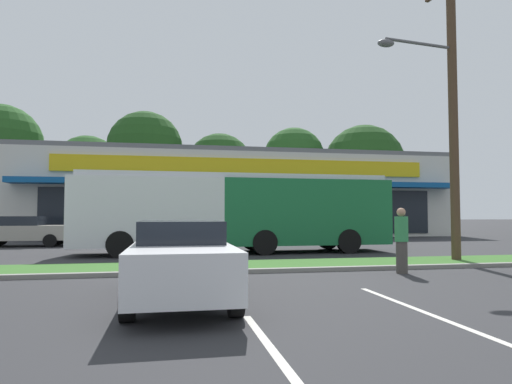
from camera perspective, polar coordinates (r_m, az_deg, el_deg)
grass_median at (r=13.95m, az=5.57°, el=-9.24°), size 56.00×2.20×0.12m
curb_lip at (r=12.80m, az=7.15°, el=-9.81°), size 56.00×0.24×0.12m
parking_stripe_0 at (r=5.05m, az=3.77°, el=-21.46°), size 0.12×4.80×0.01m
parking_stripe_1 at (r=8.06m, az=20.88°, el=-14.21°), size 0.12×4.80×0.01m
storefront_building at (r=35.83m, az=-2.62°, el=-0.48°), size 31.37×13.60×6.18m
tree_far_left at (r=48.05m, az=-29.84°, el=5.35°), size 7.39×7.39×11.86m
tree_left at (r=44.54m, az=-20.78°, el=2.82°), size 6.15×6.15×8.96m
tree_mid_left at (r=42.35m, az=-14.03°, el=5.35°), size 6.89×6.89×11.05m
tree_mid at (r=41.94m, az=-4.69°, el=3.24°), size 6.22×6.22×9.18m
tree_mid_right at (r=46.78m, az=4.88°, el=4.27°), size 6.44×6.44×10.64m
tree_right at (r=46.36m, az=13.67°, el=3.39°), size 8.06×8.06×10.62m
utility_pole at (r=16.53m, az=23.52°, el=10.50°), size 3.08×2.40×10.04m
city_bus at (r=18.60m, az=-2.65°, el=-2.38°), size 13.00×2.86×3.25m
car_0 at (r=25.29m, az=-27.57°, el=-4.41°), size 4.55×1.98×1.51m
car_1 at (r=8.57m, az=-9.62°, el=-8.41°), size 1.86×4.80×1.49m
car_2 at (r=23.99m, az=-8.13°, el=-4.91°), size 4.57×1.92×1.42m
pedestrian_by_pole at (r=12.88m, az=18.13°, el=-5.90°), size 0.36×0.36×1.79m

